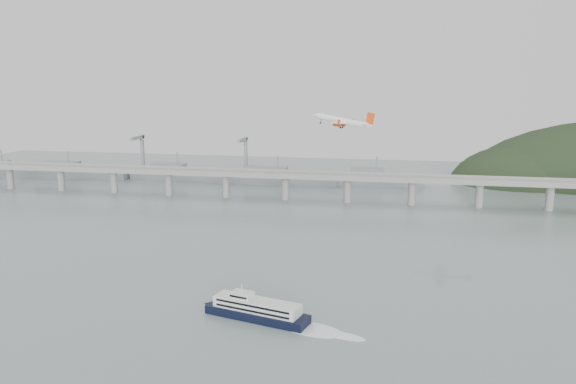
# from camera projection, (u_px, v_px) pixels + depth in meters

# --- Properties ---
(ground) EXTENTS (900.00, 900.00, 0.00)m
(ground) POSITION_uv_depth(u_px,v_px,m) (265.00, 292.00, 256.53)
(ground) COLOR slate
(ground) RESTS_ON ground
(bridge) EXTENTS (800.00, 22.00, 23.90)m
(bridge) POSITION_uv_depth(u_px,v_px,m) (321.00, 179.00, 445.84)
(bridge) COLOR gray
(bridge) RESTS_ON ground
(distant_fleet) EXTENTS (453.00, 60.90, 40.00)m
(distant_fleet) POSITION_uv_depth(u_px,v_px,m) (171.00, 174.00, 539.29)
(distant_fleet) COLOR slate
(distant_fleet) RESTS_ON ground
(ferry) EXTENTS (70.94, 26.27, 13.62)m
(ferry) POSITION_uv_depth(u_px,v_px,m) (257.00, 310.00, 227.86)
(ferry) COLOR black
(ferry) RESTS_ON ground
(airliner) EXTENTS (35.13, 32.06, 9.24)m
(airliner) POSITION_uv_depth(u_px,v_px,m) (343.00, 121.00, 303.66)
(airliner) COLOR white
(airliner) RESTS_ON ground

